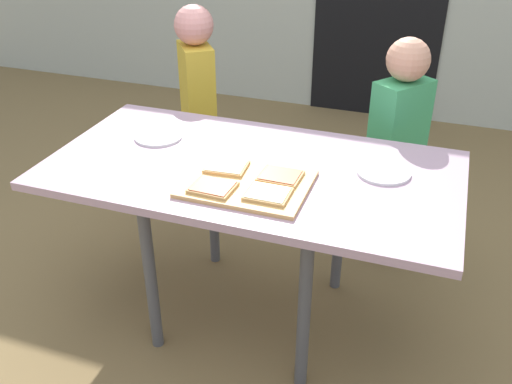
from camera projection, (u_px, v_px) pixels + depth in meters
The scene contains 11 objects.
ground_plane at pixel (252, 312), 2.39m from camera, with size 16.00×16.00×0.00m, color brown.
dining_table at pixel (252, 181), 2.07m from camera, with size 1.48×0.77×0.70m.
cutting_board at pixel (247, 184), 1.91m from camera, with size 0.42×0.32×0.01m, color tan.
pizza_slice_far_right at pixel (280, 176), 1.93m from camera, with size 0.14×0.12×0.01m.
pizza_slice_near_left at pixel (213, 187), 1.87m from camera, with size 0.15×0.12×0.01m.
pizza_slice_near_right at pixel (268, 194), 1.83m from camera, with size 0.14×0.12×0.01m.
pizza_slice_far_left at pixel (227, 167), 1.99m from camera, with size 0.15×0.13×0.01m.
plate_white_left at pixel (159, 136), 2.25m from camera, with size 0.19×0.19×0.01m, color white.
plate_white_right at pixel (384, 172), 1.99m from camera, with size 0.19×0.19×0.01m, color white.
child_left at pixel (198, 94), 2.86m from camera, with size 0.26×0.28×1.07m.
child_right at pixel (398, 137), 2.46m from camera, with size 0.25×0.28×1.04m.
Camera 1 is at (0.61, -1.70, 1.64)m, focal length 39.72 mm.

